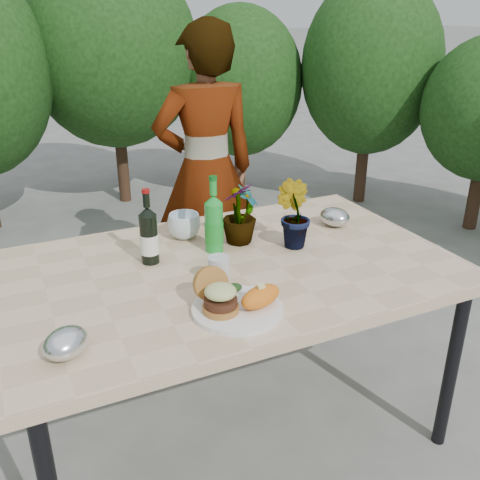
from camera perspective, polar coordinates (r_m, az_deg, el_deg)
name	(u,v)px	position (r m, az deg, el deg)	size (l,w,h in m)	color
ground	(232,427)	(2.35, -0.88, -19.31)	(80.00, 80.00, 0.00)	#63625E
patio_table	(231,279)	(1.95, -1.00, -4.20)	(1.60, 1.00, 0.75)	#D6B68F
shrub_hedge	(137,95)	(3.31, -10.98, 14.95)	(6.89, 5.10, 2.05)	#382316
dinner_plate	(237,309)	(1.64, -0.28, -7.41)	(0.28, 0.28, 0.01)	white
burger_stack	(218,295)	(1.61, -2.36, -5.89)	(0.11, 0.16, 0.11)	#B7722D
sweet_potato	(261,297)	(1.63, 2.20, -6.05)	(0.15, 0.08, 0.06)	orange
grilled_veg	(230,289)	(1.71, -1.06, -5.25)	(0.08, 0.05, 0.03)	olive
wine_bottle	(149,236)	(1.93, -9.69, 0.40)	(0.07, 0.07, 0.28)	black
sparkling_water	(214,224)	(1.99, -2.80, 1.69)	(0.07, 0.07, 0.29)	green
plastic_cup	(219,270)	(1.78, -2.29, -3.23)	(0.07, 0.07, 0.10)	silver
seedling_left	(247,211)	(2.13, 0.76, 3.14)	(0.11, 0.08, 0.21)	#22571D
seedling_mid	(293,214)	(2.04, 5.66, 2.73)	(0.14, 0.11, 0.26)	#256021
seedling_right	(239,213)	(2.06, -0.10, 2.85)	(0.13, 0.13, 0.24)	#225E20
blue_bowl	(184,226)	(2.14, -5.98, 1.51)	(0.13, 0.13, 0.10)	silver
foil_packet_left	(66,343)	(1.50, -18.08, -10.39)	(0.13, 0.11, 0.08)	silver
foil_packet_right	(335,217)	(2.29, 10.06, 2.43)	(0.13, 0.11, 0.08)	#B9BBC0
person	(206,171)	(2.94, -3.67, 7.38)	(0.57, 0.37, 1.56)	#8E5947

